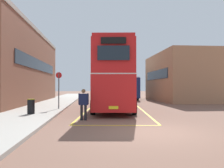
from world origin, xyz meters
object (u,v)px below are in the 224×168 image
single_deck_bus (125,88)px  pedestrian_boarding (84,102)px  double_decker_bus (114,77)px  litter_bin (31,106)px  bus_stop_sign (59,87)px

single_deck_bus → pedestrian_boarding: (-5.03, -21.01, -0.70)m
double_decker_bus → litter_bin: 6.60m
litter_bin → bus_stop_sign: bearing=70.8°
double_decker_bus → single_deck_bus: double_decker_bus is taller
double_decker_bus → pedestrian_boarding: size_ratio=6.38×
pedestrian_boarding → single_deck_bus: bearing=76.5°
double_decker_bus → bus_stop_sign: double_decker_bus is taller
single_deck_bus → litter_bin: single_deck_bus is taller
litter_bin → double_decker_bus: bearing=33.7°
double_decker_bus → single_deck_bus: (2.98, 15.62, -0.87)m
double_decker_bus → single_deck_bus: size_ratio=1.09×
pedestrian_boarding → litter_bin: pedestrian_boarding is taller
double_decker_bus → single_deck_bus: bearing=79.2°
pedestrian_boarding → bus_stop_sign: bus_stop_sign is taller
double_decker_bus → bus_stop_sign: bearing=-176.7°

